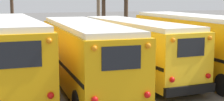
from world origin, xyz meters
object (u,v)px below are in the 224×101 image
at_px(school_bus_3, 196,43).
at_px(school_bus_1, 85,54).
at_px(school_bus_0, 10,53).
at_px(school_bus_2, 135,46).

bearing_deg(school_bus_3, school_bus_1, -172.20).
bearing_deg(school_bus_3, school_bus_0, -179.30).
bearing_deg(school_bus_0, school_bus_1, -13.35).
bearing_deg(school_bus_3, school_bus_2, 164.77).
bearing_deg(school_bus_1, school_bus_2, 28.64).
distance_m(school_bus_1, school_bus_3, 6.47).
xyz_separation_m(school_bus_2, school_bus_3, (3.20, -0.87, 0.13)).
xyz_separation_m(school_bus_0, school_bus_3, (9.62, 0.12, -0.02)).
relative_size(school_bus_2, school_bus_3, 0.98).
relative_size(school_bus_1, school_bus_2, 0.98).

